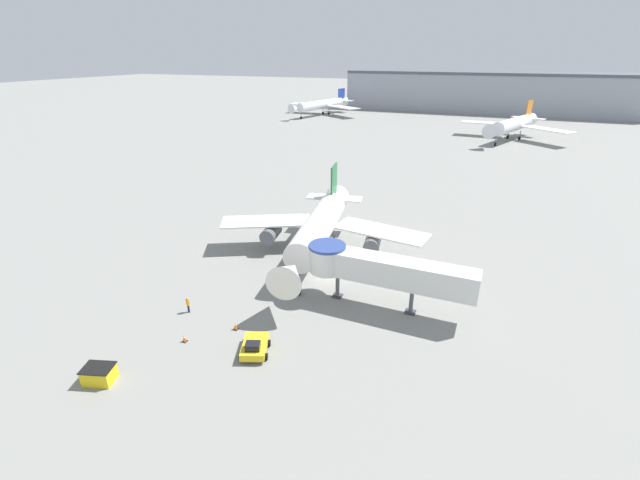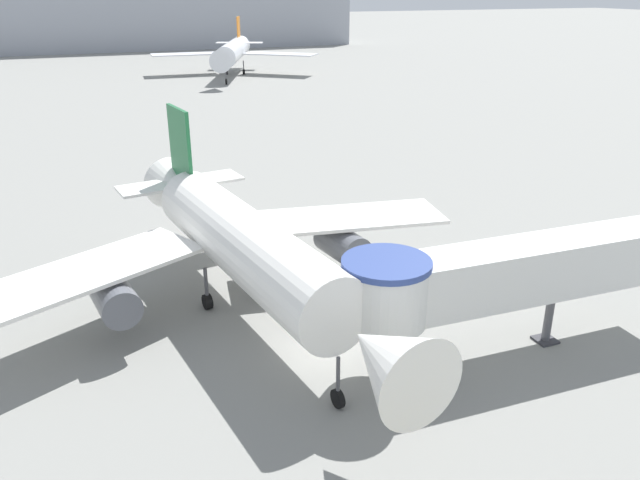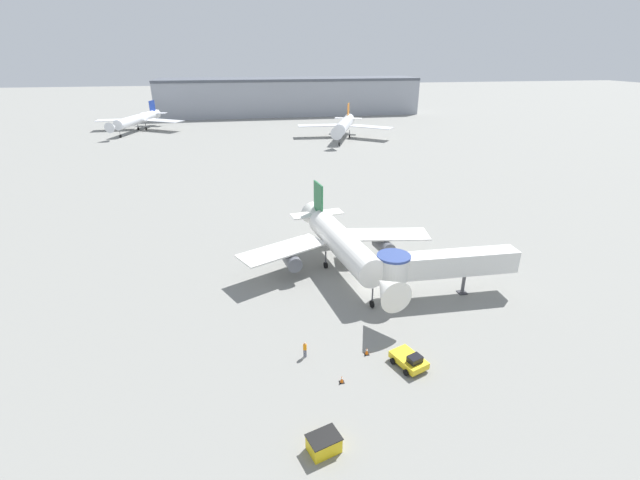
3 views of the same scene
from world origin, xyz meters
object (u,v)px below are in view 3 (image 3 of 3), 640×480
at_px(traffic_cone_near_nose, 367,351).
at_px(background_jet_blue_tail, 137,119).
at_px(ground_crew_marshaller, 305,348).
at_px(background_jet_orange_tail, 344,125).
at_px(main_airplane, 342,243).
at_px(service_container_yellow, 324,443).
at_px(traffic_cone_starboard_wing, 422,270).
at_px(traffic_cone_apron_front, 342,379).
at_px(pushback_tug_yellow, 409,360).
at_px(jet_bridge, 437,264).

relative_size(traffic_cone_near_nose, background_jet_blue_tail, 0.02).
bearing_deg(ground_crew_marshaller, background_jet_orange_tail, -87.39).
bearing_deg(main_airplane, service_container_yellow, -114.76).
distance_m(traffic_cone_starboard_wing, background_jet_blue_tail, 146.82).
bearing_deg(traffic_cone_apron_front, pushback_tug_yellow, 8.49).
relative_size(ground_crew_marshaller, background_jet_blue_tail, 0.05).
bearing_deg(traffic_cone_apron_front, background_jet_blue_tail, 107.03).
height_order(service_container_yellow, ground_crew_marshaller, ground_crew_marshaller).
distance_m(main_airplane, traffic_cone_near_nose, 18.78).
distance_m(traffic_cone_near_nose, ground_crew_marshaller, 6.39).
distance_m(traffic_cone_near_nose, background_jet_orange_tail, 120.25).
xyz_separation_m(service_container_yellow, ground_crew_marshaller, (0.26, 11.38, 0.30)).
height_order(traffic_cone_starboard_wing, background_jet_blue_tail, background_jet_blue_tail).
xyz_separation_m(main_airplane, traffic_cone_apron_front, (-5.03, -21.81, -3.98)).
bearing_deg(background_jet_orange_tail, jet_bridge, -76.45).
bearing_deg(jet_bridge, pushback_tug_yellow, -122.34).
height_order(service_container_yellow, traffic_cone_apron_front, service_container_yellow).
xyz_separation_m(traffic_cone_near_nose, background_jet_blue_tail, (-50.08, 148.60, 4.10)).
bearing_deg(main_airplane, background_jet_blue_tail, 102.58).
bearing_deg(ground_crew_marshaller, traffic_cone_starboard_wing, -123.47).
distance_m(traffic_cone_starboard_wing, ground_crew_marshaller, 24.38).
height_order(main_airplane, traffic_cone_starboard_wing, main_airplane).
xyz_separation_m(service_container_yellow, traffic_cone_apron_front, (3.10, 7.06, -0.36)).
distance_m(pushback_tug_yellow, ground_crew_marshaller, 10.46).
height_order(traffic_cone_apron_front, background_jet_blue_tail, background_jet_blue_tail).
xyz_separation_m(service_container_yellow, background_jet_orange_tail, (32.34, 127.95, 4.15)).
height_order(pushback_tug_yellow, traffic_cone_apron_front, pushback_tug_yellow).
height_order(traffic_cone_starboard_wing, background_jet_orange_tail, background_jet_orange_tail).
bearing_deg(background_jet_blue_tail, background_jet_orange_tail, -6.76).
relative_size(service_container_yellow, background_jet_blue_tail, 0.08).
bearing_deg(background_jet_orange_tail, main_airplane, -82.73).
height_order(traffic_cone_near_nose, background_jet_blue_tail, background_jet_blue_tail).
bearing_deg(jet_bridge, background_jet_blue_tail, 115.20).
bearing_deg(pushback_tug_yellow, traffic_cone_apron_front, 167.63).
relative_size(traffic_cone_apron_front, ground_crew_marshaller, 0.43).
height_order(main_airplane, pushback_tug_yellow, main_airplane).
distance_m(ground_crew_marshaller, background_jet_orange_tail, 120.97).
bearing_deg(main_airplane, traffic_cone_near_nose, -103.90).
relative_size(jet_bridge, pushback_tug_yellow, 4.40).
bearing_deg(ground_crew_marshaller, service_container_yellow, 106.67).
bearing_deg(traffic_cone_starboard_wing, background_jet_orange_tail, 82.69).
relative_size(jet_bridge, traffic_cone_apron_front, 23.36).
xyz_separation_m(main_airplane, traffic_cone_near_nose, (-1.56, -18.29, -3.96)).
xyz_separation_m(service_container_yellow, background_jet_blue_tail, (-43.51, 159.19, 3.77)).
bearing_deg(background_jet_orange_tail, traffic_cone_apron_front, -82.60).
bearing_deg(jet_bridge, service_container_yellow, -130.78).
distance_m(service_container_yellow, ground_crew_marshaller, 11.38).
height_order(pushback_tug_yellow, background_jet_blue_tail, background_jet_blue_tail).
relative_size(jet_bridge, background_jet_blue_tail, 0.48).
bearing_deg(traffic_cone_apron_front, ground_crew_marshaller, 123.33).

